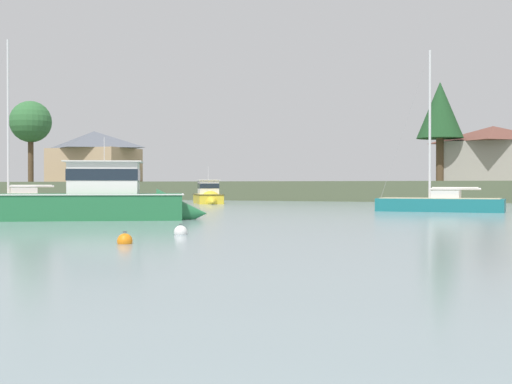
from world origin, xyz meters
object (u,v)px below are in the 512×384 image
Objects in this scene: cruiser_green at (111,206)px; mooring_buoy_white at (181,232)px; sailboat_red at (18,203)px; sailboat_teal at (440,208)px; mooring_buoy_red at (486,206)px; cruiser_yellow at (209,198)px; mooring_buoy_orange at (125,241)px.

cruiser_green is 19.83× the size of mooring_buoy_white.
sailboat_red is 31.00m from sailboat_teal.
cruiser_green is 30.91m from mooring_buoy_red.
cruiser_green is (8.54, -27.14, 0.15)m from cruiser_yellow.
mooring_buoy_red is (14.80, 27.12, -0.56)m from cruiser_green.
sailboat_red is (-9.45, -13.35, -0.22)m from cruiser_yellow.
cruiser_yellow is 13.32× the size of mooring_buoy_white.
mooring_buoy_orange is at bearing -99.88° from mooring_buoy_red.
mooring_buoy_orange is (-4.76, -27.35, -0.15)m from sailboat_teal.
cruiser_yellow is 13.59× the size of mooring_buoy_orange.
mooring_buoy_red is (32.80, 13.33, -0.19)m from sailboat_red.
sailboat_red reaches higher than mooring_buoy_orange.
sailboat_teal is at bearing -99.90° from mooring_buoy_red.
mooring_buoy_white is (7.79, -7.24, -0.56)m from cruiser_green.
sailboat_teal is at bearing 77.71° from mooring_buoy_white.
sailboat_teal reaches higher than mooring_buoy_orange.
cruiser_yellow is 28.46m from cruiser_green.
sailboat_teal is (21.45, -10.87, -0.26)m from cruiser_yellow.
mooring_buoy_orange is at bearing -53.64° from cruiser_green.
sailboat_red is 35.40m from mooring_buoy_red.
cruiser_yellow is at bearing 113.60° from mooring_buoy_orange.
mooring_buoy_orange is (8.15, -11.08, -0.56)m from cruiser_green.
mooring_buoy_red is at bearing 78.46° from mooring_buoy_white.
sailboat_teal is 21.77× the size of mooring_buoy_orange.
mooring_buoy_orange is (26.15, -24.87, -0.19)m from sailboat_red.
cruiser_green is 20.23× the size of mooring_buoy_orange.
mooring_buoy_white is (-5.12, -23.51, -0.15)m from sailboat_teal.
mooring_buoy_orange is 0.98× the size of mooring_buoy_white.
sailboat_red reaches higher than mooring_buoy_red.
cruiser_yellow is at bearing 54.71° from sailboat_red.
sailboat_teal is at bearing 80.13° from mooring_buoy_orange.
sailboat_teal is 11.02m from mooring_buoy_red.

